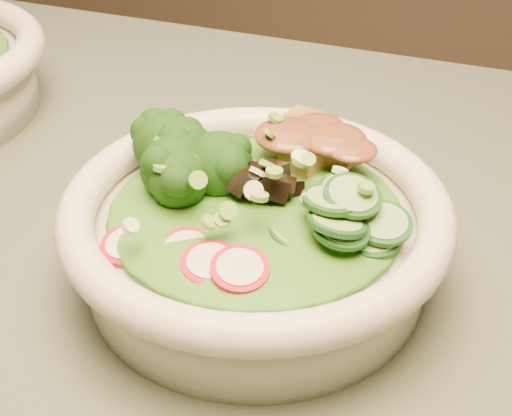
% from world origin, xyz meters
% --- Properties ---
extents(dining_table, '(1.20, 0.80, 0.75)m').
position_xyz_m(dining_table, '(0.00, 0.00, 0.64)').
color(dining_table, black).
rests_on(dining_table, ground).
extents(salad_bowl, '(0.25, 0.25, 0.07)m').
position_xyz_m(salad_bowl, '(-0.07, -0.00, 0.79)').
color(salad_bowl, silver).
rests_on(salad_bowl, dining_table).
extents(lettuce_bed, '(0.19, 0.19, 0.02)m').
position_xyz_m(lettuce_bed, '(-0.07, -0.00, 0.81)').
color(lettuce_bed, '#1B5F14').
rests_on(lettuce_bed, salad_bowl).
extents(broccoli_florets, '(0.09, 0.08, 0.04)m').
position_xyz_m(broccoli_florets, '(-0.13, 0.01, 0.82)').
color(broccoli_florets, black).
rests_on(broccoli_florets, salad_bowl).
extents(radish_slices, '(0.11, 0.06, 0.02)m').
position_xyz_m(radish_slices, '(-0.09, -0.06, 0.81)').
color(radish_slices, '#A90D1F').
rests_on(radish_slices, salad_bowl).
extents(cucumber_slices, '(0.08, 0.08, 0.03)m').
position_xyz_m(cucumber_slices, '(-0.02, -0.02, 0.82)').
color(cucumber_slices, '#87BE69').
rests_on(cucumber_slices, salad_bowl).
extents(mushroom_heap, '(0.08, 0.08, 0.04)m').
position_xyz_m(mushroom_heap, '(-0.07, 0.01, 0.82)').
color(mushroom_heap, black).
rests_on(mushroom_heap, salad_bowl).
extents(tofu_cubes, '(0.09, 0.07, 0.03)m').
position_xyz_m(tofu_cubes, '(-0.06, 0.05, 0.82)').
color(tofu_cubes, brown).
rests_on(tofu_cubes, salad_bowl).
extents(peanut_sauce, '(0.06, 0.05, 0.01)m').
position_xyz_m(peanut_sauce, '(-0.06, 0.05, 0.83)').
color(peanut_sauce, brown).
rests_on(peanut_sauce, tofu_cubes).
extents(scallion_garnish, '(0.18, 0.18, 0.02)m').
position_xyz_m(scallion_garnish, '(-0.07, -0.00, 0.83)').
color(scallion_garnish, '#6FA93B').
rests_on(scallion_garnish, salad_bowl).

